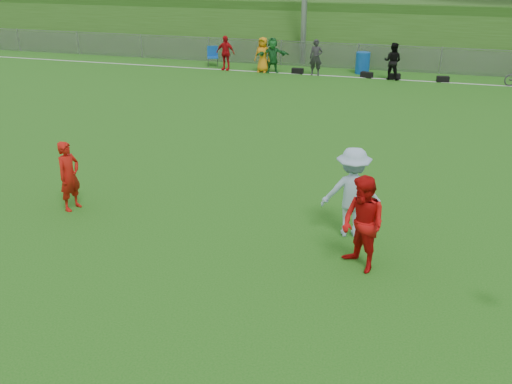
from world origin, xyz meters
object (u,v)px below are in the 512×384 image
(recycling_bin, at_px, (363,63))
(player_red_left, at_px, (69,176))
(player_red_center, at_px, (363,224))
(player_blue, at_px, (352,192))

(recycling_bin, bearing_deg, player_red_left, -105.49)
(player_red_center, height_order, player_blue, player_blue)
(player_red_center, distance_m, recycling_bin, 18.70)
(player_red_left, xyz_separation_m, player_blue, (6.50, 0.48, 0.15))
(player_red_left, bearing_deg, recycling_bin, -2.93)
(player_red_center, distance_m, player_blue, 1.42)
(player_blue, distance_m, recycling_bin, 17.30)
(player_red_left, height_order, player_blue, player_blue)
(player_red_center, bearing_deg, recycling_bin, 138.84)
(player_red_center, height_order, recycling_bin, player_red_center)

